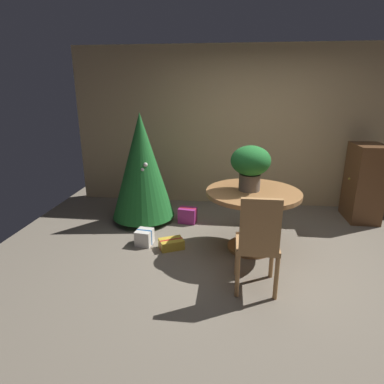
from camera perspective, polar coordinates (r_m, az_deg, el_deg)
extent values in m
plane|color=#756B5B|center=(3.87, 11.48, -12.66)|extent=(6.60, 6.60, 0.00)
cube|color=tan|center=(5.58, 10.65, 10.92)|extent=(6.00, 0.10, 2.60)
cylinder|color=#9E6B3D|center=(4.24, 10.15, -9.43)|extent=(0.57, 0.57, 0.04)
cylinder|color=#9E6B3D|center=(4.09, 10.41, -4.99)|extent=(0.18, 0.18, 0.67)
cylinder|color=#9E6B3D|center=(3.96, 10.70, -0.16)|extent=(1.14, 1.14, 0.05)
cylinder|color=#665B51|center=(3.95, 10.03, 1.71)|extent=(0.25, 0.25, 0.20)
ellipsoid|color=#1E6628|center=(3.89, 10.24, 5.44)|extent=(0.47, 0.47, 0.35)
sphere|color=red|center=(3.92, 8.03, 5.96)|extent=(0.06, 0.06, 0.06)
sphere|color=red|center=(3.77, 11.58, 5.76)|extent=(0.05, 0.05, 0.05)
sphere|color=red|center=(3.80, 11.74, 6.36)|extent=(0.08, 0.08, 0.08)
sphere|color=red|center=(3.77, 10.83, 6.29)|extent=(0.07, 0.07, 0.07)
cylinder|color=#B27F4C|center=(3.57, 7.87, -11.07)|extent=(0.04, 0.04, 0.45)
cylinder|color=#B27F4C|center=(3.60, 13.79, -11.19)|extent=(0.04, 0.04, 0.45)
cylinder|color=#B27F4C|center=(3.24, 7.95, -14.34)|extent=(0.04, 0.04, 0.45)
cylinder|color=#B27F4C|center=(3.27, 14.55, -14.43)|extent=(0.04, 0.04, 0.45)
cube|color=#B27F4C|center=(3.30, 11.30, -8.96)|extent=(0.41, 0.43, 0.05)
cube|color=#B27F4C|center=(3.01, 11.87, -5.77)|extent=(0.37, 0.05, 0.51)
cylinder|color=brown|center=(5.05, -8.36, -4.48)|extent=(0.10, 0.10, 0.08)
cone|color=#1E6628|center=(4.80, -8.78, 4.49)|extent=(0.93, 0.93, 1.53)
sphere|color=#2D51A8|center=(5.12, -7.14, 2.56)|extent=(0.07, 0.07, 0.07)
sphere|color=silver|center=(4.59, -8.67, 3.90)|extent=(0.05, 0.05, 0.05)
sphere|color=#2D51A8|center=(5.10, -7.47, 3.12)|extent=(0.04, 0.04, 0.04)
sphere|color=silver|center=(4.59, -8.15, 4.76)|extent=(0.06, 0.06, 0.06)
cube|color=gold|center=(4.17, -3.64, -9.05)|extent=(0.35, 0.31, 0.12)
cube|color=red|center=(4.17, -3.64, -9.05)|extent=(0.28, 0.16, 0.12)
cube|color=silver|center=(4.29, -8.33, -7.84)|extent=(0.22, 0.23, 0.20)
cube|color=#1E569E|center=(4.29, -8.33, -7.84)|extent=(0.20, 0.05, 0.20)
cube|color=#9E287A|center=(4.90, -0.79, -4.10)|extent=(0.28, 0.21, 0.23)
cube|color=red|center=(4.90, -0.79, -4.10)|extent=(0.26, 0.07, 0.23)
cube|color=brown|center=(5.53, 27.93, 1.43)|extent=(0.42, 0.62, 1.16)
sphere|color=#B29338|center=(5.44, 25.84, 2.12)|extent=(0.04, 0.04, 0.04)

